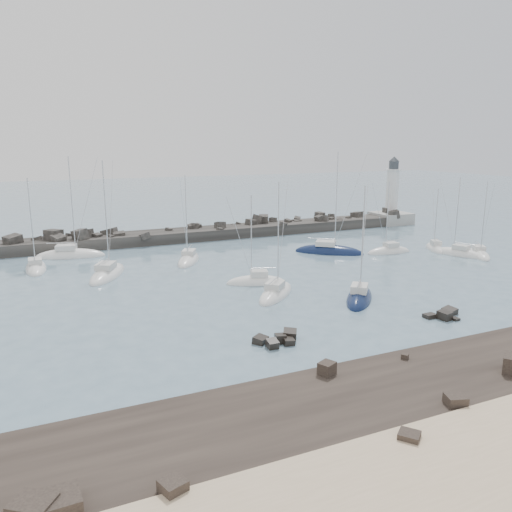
{
  "coord_description": "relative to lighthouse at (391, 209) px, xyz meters",
  "views": [
    {
      "loc": [
        -21.63,
        -45.4,
        16.63
      ],
      "look_at": [
        4.17,
        12.0,
        2.31
      ],
      "focal_mm": 35.0,
      "sensor_mm": 36.0,
      "label": 1
    }
  ],
  "objects": [
    {
      "name": "ground",
      "position": [
        -47.0,
        -38.0,
        -3.09
      ],
      "size": [
        400.0,
        400.0,
        0.0
      ],
      "primitive_type": "plane",
      "color": "slate",
      "rests_on": "ground"
    },
    {
      "name": "rock_shelf",
      "position": [
        -46.73,
        -60.0,
        -3.07
      ],
      "size": [
        140.0,
        12.0,
        1.98
      ],
      "color": "black",
      "rests_on": "ground"
    },
    {
      "name": "rock_cluster_near",
      "position": [
        -50.54,
        -47.88,
        -2.89
      ],
      "size": [
        4.29,
        2.79,
        1.32
      ],
      "color": "black",
      "rests_on": "ground"
    },
    {
      "name": "rock_cluster_far",
      "position": [
        -33.09,
        -48.83,
        -2.97
      ],
      "size": [
        3.89,
        2.7,
        1.48
      ],
      "color": "black",
      "rests_on": "ground"
    },
    {
      "name": "breakwater",
      "position": [
        -54.48,
        0.02,
        -2.75
      ],
      "size": [
        115.0,
        7.69,
        5.3
      ],
      "color": "#2B2826",
      "rests_on": "ground"
    },
    {
      "name": "lighthouse",
      "position": [
        0.0,
        0.0,
        0.0
      ],
      "size": [
        7.0,
        7.0,
        14.6
      ],
      "color": "#9A9995",
      "rests_on": "ground"
    },
    {
      "name": "sailboat_1",
      "position": [
        -69.02,
        -12.13,
        -2.95
      ],
      "size": [
        2.67,
        8.34,
        13.17
      ],
      "color": "white",
      "rests_on": "ground"
    },
    {
      "name": "sailboat_3",
      "position": [
        -60.71,
        -19.43,
        -2.95
      ],
      "size": [
        7.24,
        10.27,
        15.67
      ],
      "color": "white",
      "rests_on": "ground"
    },
    {
      "name": "sailboat_4",
      "position": [
        -64.21,
        -5.99,
        -2.94
      ],
      "size": [
        10.55,
        5.51,
        15.92
      ],
      "color": "white",
      "rests_on": "ground"
    },
    {
      "name": "sailboat_5",
      "position": [
        -44.82,
        -30.51,
        -2.94
      ],
      "size": [
        7.56,
        4.36,
        11.64
      ],
      "color": "white",
      "rests_on": "ground"
    },
    {
      "name": "sailboat_6",
      "position": [
        -48.96,
        -16.04,
        -2.95
      ],
      "size": [
        6.26,
        8.69,
        13.39
      ],
      "color": "white",
      "rests_on": "ground"
    },
    {
      "name": "sailboat_7",
      "position": [
        -44.75,
        -35.67,
        -2.95
      ],
      "size": [
        7.87,
        8.01,
        13.57
      ],
      "color": "white",
      "rests_on": "ground"
    },
    {
      "name": "sailboat_8",
      "position": [
        -27.51,
        -19.41,
        -2.94
      ],
      "size": [
        10.22,
        9.18,
        16.54
      ],
      "color": "#0F1B3F",
      "rests_on": "ground"
    },
    {
      "name": "sailboat_9",
      "position": [
        -19.07,
        -23.21,
        -2.94
      ],
      "size": [
        7.58,
        2.94,
        11.92
      ],
      "color": "white",
      "rests_on": "ground"
    },
    {
      "name": "sailboat_10",
      "position": [
        -10.42,
        -28.68,
        -2.95
      ],
      "size": [
        5.12,
        8.29,
        12.63
      ],
      "color": "white",
      "rests_on": "ground"
    },
    {
      "name": "sailboat_11",
      "position": [
        -7.95,
        -30.38,
        -2.96
      ],
      "size": [
        6.02,
        7.72,
        12.09
      ],
      "color": "white",
      "rests_on": "ground"
    },
    {
      "name": "sailboat_12",
      "position": [
        -10.92,
        -24.39,
        -2.94
      ],
      "size": [
        4.65,
        6.73,
        10.59
      ],
      "color": "white",
      "rests_on": "ground"
    },
    {
      "name": "sailboat_13",
      "position": [
        -37.27,
        -40.91,
        -2.93
      ],
      "size": [
        7.45,
        7.95,
        13.38
      ],
      "color": "#0F1B3F",
      "rests_on": "ground"
    }
  ]
}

